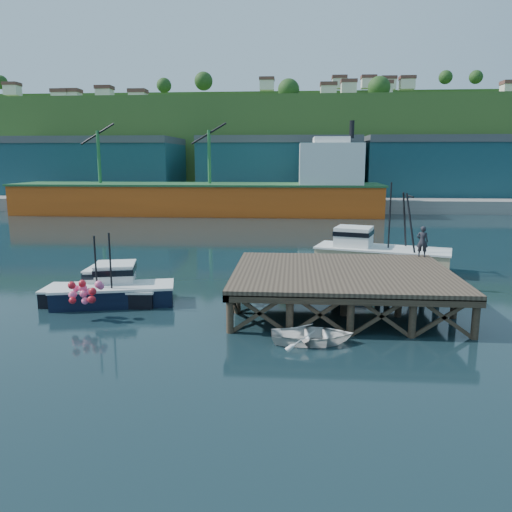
# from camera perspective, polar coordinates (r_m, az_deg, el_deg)

# --- Properties ---
(ground) EXTENTS (300.00, 300.00, 0.00)m
(ground) POSITION_cam_1_polar(r_m,az_deg,el_deg) (28.69, -1.39, -5.60)
(ground) COLOR black
(ground) RESTS_ON ground
(wharf) EXTENTS (12.00, 10.00, 2.62)m
(wharf) POSITION_cam_1_polar(r_m,az_deg,el_deg) (28.01, 9.83, -2.06)
(wharf) COLOR brown
(wharf) RESTS_ON ground
(far_quay) EXTENTS (160.00, 40.00, 2.00)m
(far_quay) POSITION_cam_1_polar(r_m,az_deg,el_deg) (97.67, 2.73, 6.72)
(far_quay) COLOR gray
(far_quay) RESTS_ON ground
(warehouse_left) EXTENTS (32.00, 16.00, 9.00)m
(warehouse_left) POSITION_cam_1_polar(r_m,az_deg,el_deg) (99.80, -18.14, 9.45)
(warehouse_left) COLOR #17444E
(warehouse_left) RESTS_ON far_quay
(warehouse_mid) EXTENTS (28.00, 16.00, 9.00)m
(warehouse_mid) POSITION_cam_1_polar(r_m,az_deg,el_deg) (92.42, 2.67, 9.89)
(warehouse_mid) COLOR #17444E
(warehouse_mid) RESTS_ON far_quay
(warehouse_right) EXTENTS (30.00, 16.00, 9.00)m
(warehouse_right) POSITION_cam_1_polar(r_m,az_deg,el_deg) (96.31, 21.06, 9.23)
(warehouse_right) COLOR #17444E
(warehouse_right) RESTS_ON far_quay
(cargo_ship) EXTENTS (55.50, 10.00, 13.75)m
(cargo_ship) POSITION_cam_1_polar(r_m,az_deg,el_deg) (76.35, -4.15, 7.27)
(cargo_ship) COLOR #DE5214
(cargo_ship) RESTS_ON ground
(hillside) EXTENTS (220.00, 50.00, 22.00)m
(hillside) POSITION_cam_1_polar(r_m,az_deg,el_deg) (127.42, 3.18, 12.19)
(hillside) COLOR #2D511E
(hillside) RESTS_ON ground
(boat_navy) EXTENTS (7.15, 4.49, 4.24)m
(boat_navy) POSITION_cam_1_polar(r_m,az_deg,el_deg) (30.01, -15.89, -3.59)
(boat_navy) COLOR black
(boat_navy) RESTS_ON ground
(boat_black) EXTENTS (6.66, 5.59, 4.04)m
(boat_black) POSITION_cam_1_polar(r_m,az_deg,el_deg) (30.36, -17.11, -3.70)
(boat_black) COLOR black
(boat_black) RESTS_ON ground
(trawler) EXTENTS (10.37, 6.26, 6.55)m
(trawler) POSITION_cam_1_polar(r_m,az_deg,el_deg) (38.64, 13.89, 0.46)
(trawler) COLOR #D2B687
(trawler) RESTS_ON ground
(dinghy) EXTENTS (3.92, 2.93, 0.77)m
(dinghy) POSITION_cam_1_polar(r_m,az_deg,el_deg) (22.94, 6.46, -8.95)
(dinghy) COLOR white
(dinghy) RESTS_ON ground
(dockworker) EXTENTS (0.83, 0.68, 1.95)m
(dockworker) POSITION_cam_1_polar(r_m,az_deg,el_deg) (33.17, 18.48, 1.59)
(dockworker) COLOR black
(dockworker) RESTS_ON wharf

